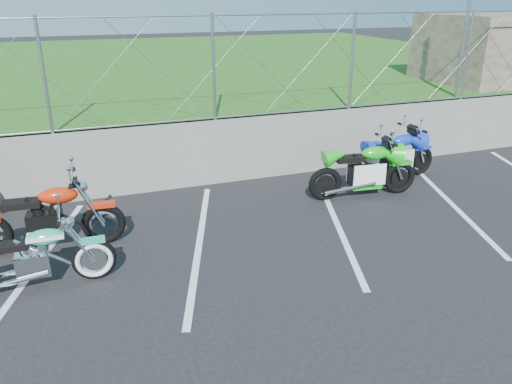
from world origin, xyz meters
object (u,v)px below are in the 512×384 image
object	(u,v)px
cruiser_turquoise	(36,260)
naked_orange	(49,220)
sportbike_blue	(395,158)
sportbike_green	(365,173)

from	to	relation	value
cruiser_turquoise	naked_orange	bearing A→B (deg)	83.68
cruiser_turquoise	naked_orange	size ratio (longest dim) A/B	0.90
cruiser_turquoise	sportbike_blue	world-z (taller)	sportbike_blue
naked_orange	sportbike_green	size ratio (longest dim) A/B	1.06
naked_orange	sportbike_blue	world-z (taller)	naked_orange
sportbike_green	sportbike_blue	size ratio (longest dim) A/B	1.03
sportbike_green	naked_orange	bearing A→B (deg)	-171.18
sportbike_blue	naked_orange	bearing A→B (deg)	179.38
sportbike_green	sportbike_blue	distance (m)	1.21
naked_orange	sportbike_blue	distance (m)	6.69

